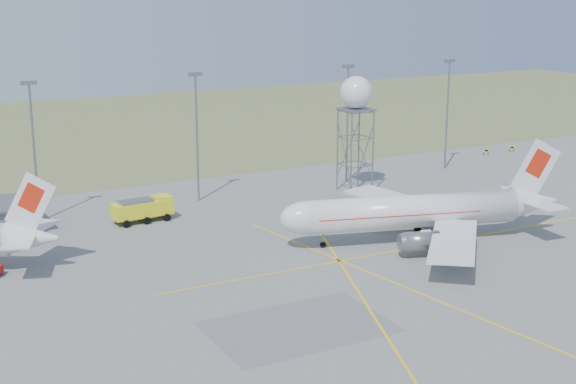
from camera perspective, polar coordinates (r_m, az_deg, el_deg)
ground at (r=82.41m, az=18.55°, el=-10.11°), size 400.00×400.00×0.00m
grass_strip at (r=201.14m, az=-11.71°, el=4.50°), size 400.00×120.00×0.03m
mast_a at (r=120.02m, az=-17.66°, el=3.54°), size 2.20×0.50×20.50m
mast_b at (r=126.89m, az=-6.51°, el=4.67°), size 2.20×0.50×20.50m
mast_c at (r=139.59m, az=4.25°, el=5.59°), size 2.20×0.50×20.50m
mast_d at (r=152.46m, az=11.28°, el=6.08°), size 2.20×0.50×20.50m
taxi_sign_near at (r=168.87m, az=13.91°, el=2.86°), size 1.60×0.17×1.20m
taxi_sign_far at (r=173.59m, az=15.63°, el=3.05°), size 1.60×0.17×1.20m
airliner_main at (r=108.23m, az=9.12°, el=-1.41°), size 38.67×36.69×13.35m
radar_tower at (r=132.93m, az=4.83°, el=4.60°), size 5.33×5.33×19.28m
fire_truck at (r=118.50m, az=-10.20°, el=-1.29°), size 8.99×4.06×3.52m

